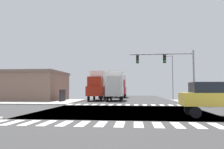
# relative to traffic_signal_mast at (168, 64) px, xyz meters

# --- Properties ---
(ground) EXTENTS (90.00, 90.00, 0.05)m
(ground) POSITION_rel_traffic_signal_mast_xyz_m (-5.01, -7.14, -4.78)
(ground) COLOR #373636
(sidewalk_corner_ne) EXTENTS (12.00, 12.00, 0.14)m
(sidewalk_corner_ne) POSITION_rel_traffic_signal_mast_xyz_m (7.99, 4.86, -4.69)
(sidewalk_corner_ne) COLOR #B2ADA3
(sidewalk_corner_ne) RESTS_ON ground
(sidewalk_corner_nw) EXTENTS (12.00, 12.00, 0.14)m
(sidewalk_corner_nw) POSITION_rel_traffic_signal_mast_xyz_m (-18.01, 4.86, -4.69)
(sidewalk_corner_nw) COLOR #B3B3A9
(sidewalk_corner_nw) RESTS_ON ground
(crosswalk_near) EXTENTS (13.50, 2.00, 0.01)m
(crosswalk_near) POSITION_rel_traffic_signal_mast_xyz_m (-5.26, -14.44, -4.75)
(crosswalk_near) COLOR silver
(crosswalk_near) RESTS_ON ground
(crosswalk_far) EXTENTS (13.50, 2.00, 0.01)m
(crosswalk_far) POSITION_rel_traffic_signal_mast_xyz_m (-5.26, 0.16, -4.75)
(crosswalk_far) COLOR silver
(crosswalk_far) RESTS_ON ground
(traffic_signal_mast) EXTENTS (7.45, 0.55, 6.39)m
(traffic_signal_mast) POSITION_rel_traffic_signal_mast_xyz_m (0.00, 0.00, 0.00)
(traffic_signal_mast) COLOR gray
(traffic_signal_mast) RESTS_ON ground
(street_lamp) EXTENTS (1.78, 0.32, 7.70)m
(street_lamp) POSITION_rel_traffic_signal_mast_xyz_m (2.44, 12.83, -0.13)
(street_lamp) COLOR gray
(street_lamp) RESTS_ON ground
(bank_building) EXTENTS (14.06, 9.64, 4.74)m
(bank_building) POSITION_rel_traffic_signal_mast_xyz_m (-21.99, 8.70, -2.38)
(bank_building) COLOR #846456
(bank_building) RESTS_ON ground
(box_truck_nearside_1) EXTENTS (2.40, 7.20, 4.85)m
(box_truck_nearside_1) POSITION_rel_traffic_signal_mast_xyz_m (-10.01, 9.94, -2.19)
(box_truck_nearside_1) COLOR black
(box_truck_nearside_1) RESTS_ON ground
(box_truck_farside_2) EXTENTS (2.40, 7.20, 4.85)m
(box_truck_farside_2) POSITION_rel_traffic_signal_mast_xyz_m (-10.01, 20.62, -2.19)
(box_truck_farside_2) COLOR black
(box_truck_farside_2) RESTS_ON ground
(box_truck_queued_3) EXTENTS (2.40, 7.20, 4.85)m
(box_truck_queued_3) POSITION_rel_traffic_signal_mast_xyz_m (-7.01, 22.73, -2.19)
(box_truck_queued_3) COLOR black
(box_truck_queued_3) RESTS_ON ground
(box_truck_leading_4) EXTENTS (2.40, 7.20, 4.85)m
(box_truck_leading_4) POSITION_rel_traffic_signal_mast_xyz_m (-7.01, 9.49, -2.19)
(box_truck_leading_4) COLOR black
(box_truck_leading_4) RESTS_ON ground
(suv_trailing_1) EXTENTS (1.96, 4.60, 2.34)m
(suv_trailing_1) POSITION_rel_traffic_signal_mast_xyz_m (-10.01, 27.70, -3.36)
(suv_trailing_1) COLOR black
(suv_trailing_1) RESTS_ON ground
(sedan_middle_2) EXTENTS (1.80, 4.30, 1.88)m
(sedan_middle_2) POSITION_rel_traffic_signal_mast_xyz_m (-7.01, 32.18, -3.64)
(sedan_middle_2) COLOR black
(sedan_middle_2) RESTS_ON ground
(suv_inner_2) EXTENTS (4.60, 1.96, 2.34)m
(suv_inner_2) POSITION_rel_traffic_signal_mast_xyz_m (1.53, -10.64, -3.36)
(suv_inner_2) COLOR black
(suv_inner_2) RESTS_ON ground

